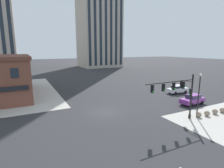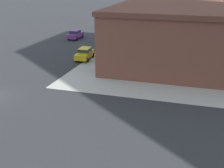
{
  "view_description": "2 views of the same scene",
  "coord_description": "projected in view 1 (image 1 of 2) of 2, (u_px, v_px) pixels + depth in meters",
  "views": [
    {
      "loc": [
        -10.19,
        -22.27,
        8.87
      ],
      "look_at": [
        2.69,
        3.11,
        3.35
      ],
      "focal_mm": 28.45,
      "sensor_mm": 36.0,
      "label": 1
    },
    {
      "loc": [
        24.47,
        20.42,
        11.91
      ],
      "look_at": [
        0.03,
        12.88,
        2.78
      ],
      "focal_mm": 50.14,
      "sensor_mm": 36.0,
      "label": 2
    }
  ],
  "objects": [
    {
      "name": "bollard_sphere_curb_b",
      "position": [
        207.0,
        113.0,
        24.06
      ],
      "size": [
        0.73,
        0.73,
        0.73
      ],
      "primitive_type": "sphere",
      "color": "gray",
      "rests_on": "ground"
    },
    {
      "name": "ground_plane",
      "position": [
        105.0,
        112.0,
        25.71
      ],
      "size": [
        320.0,
        320.0,
        0.0
      ],
      "primitive_type": "plane",
      "color": "#2D2D30"
    },
    {
      "name": "bollard_sphere_curb_d",
      "position": [
        222.0,
        110.0,
        25.35
      ],
      "size": [
        0.73,
        0.73,
        0.73
      ],
      "primitive_type": "sphere",
      "color": "gray",
      "rests_on": "ground"
    },
    {
      "name": "bollard_sphere_curb_c",
      "position": [
        215.0,
        112.0,
        24.78
      ],
      "size": [
        0.73,
        0.73,
        0.73
      ],
      "primitive_type": "sphere",
      "color": "gray",
      "rests_on": "ground"
    },
    {
      "name": "street_lamp_corner_near",
      "position": [
        199.0,
        91.0,
        22.95
      ],
      "size": [
        0.36,
        0.36,
        5.89
      ],
      "color": "black",
      "rests_on": "ground"
    },
    {
      "name": "car_parked_curb",
      "position": [
        193.0,
        99.0,
        29.07
      ],
      "size": [
        4.49,
        2.08,
        1.68
      ],
      "color": "#7A3389",
      "rests_on": "ground"
    },
    {
      "name": "traffic_signal_main",
      "position": [
        180.0,
        91.0,
        21.9
      ],
      "size": [
        7.57,
        2.09,
        5.83
      ],
      "color": "black",
      "rests_on": "ground"
    },
    {
      "name": "car_main_southbound_near",
      "position": [
        177.0,
        89.0,
        36.51
      ],
      "size": [
        4.49,
        2.06,
        1.68
      ],
      "color": "silver",
      "rests_on": "ground"
    },
    {
      "name": "bollard_sphere_curb_a",
      "position": [
        199.0,
        115.0,
        23.62
      ],
      "size": [
        0.73,
        0.73,
        0.73
      ],
      "primitive_type": "sphere",
      "color": "gray",
      "rests_on": "ground"
    }
  ]
}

